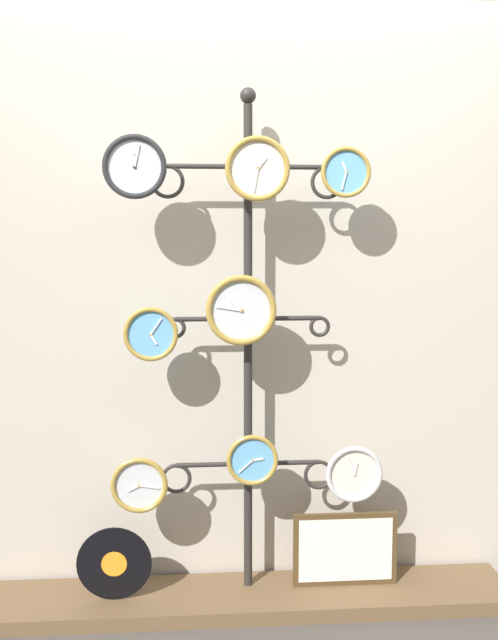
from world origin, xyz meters
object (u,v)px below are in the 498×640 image
at_px(clock_bottom_center, 252,460).
at_px(picture_frame, 345,549).
at_px(clock_top_left, 135,167).
at_px(vinyl_record, 114,564).
at_px(clock_middle_center, 241,310).
at_px(clock_top_right, 346,172).
at_px(clock_bottom_right, 354,474).
at_px(clock_bottom_left, 139,485).
at_px(clock_top_center, 257,169).
at_px(display_stand, 248,440).
at_px(clock_middle_left, 151,334).

bearing_deg(clock_bottom_center, picture_frame, 6.54).
xyz_separation_m(clock_top_left, vinyl_record, (-0.11, 0.02, -1.58)).
bearing_deg(clock_middle_center, clock_top_left, -177.80).
xyz_separation_m(clock_top_right, clock_bottom_right, (0.05, -0.01, -1.22)).
distance_m(clock_top_right, clock_bottom_left, 1.49).
bearing_deg(clock_top_center, clock_bottom_left, 179.07).
xyz_separation_m(display_stand, clock_top_right, (0.38, -0.08, 1.09)).
height_order(clock_top_right, vinyl_record, clock_top_right).
bearing_deg(display_stand, clock_bottom_center, -82.52).
bearing_deg(picture_frame, clock_bottom_left, -176.54).
bearing_deg(clock_middle_center, clock_bottom_left, 179.58).
bearing_deg(clock_top_center, vinyl_record, 179.14).
bearing_deg(clock_bottom_right, display_stand, 169.02).
distance_m(clock_bottom_right, vinyl_record, 1.04).
distance_m(clock_top_right, clock_bottom_right, 1.22).
bearing_deg(clock_top_center, display_stand, 107.01).
distance_m(clock_top_left, clock_bottom_left, 1.25).
bearing_deg(clock_top_right, clock_middle_center, -178.31).
distance_m(clock_bottom_left, clock_bottom_right, 0.87).
distance_m(clock_top_left, clock_bottom_right, 1.51).
bearing_deg(clock_top_left, clock_top_right, 1.94).
bearing_deg(clock_middle_center, display_stand, 68.94).
bearing_deg(vinyl_record, clock_bottom_center, 0.51).
bearing_deg(clock_middle_center, clock_middle_left, 178.42).
height_order(clock_top_center, vinyl_record, clock_top_center).
xyz_separation_m(clock_bottom_left, clock_bottom_right, (0.87, 0.00, 0.02)).
xyz_separation_m(clock_top_left, clock_bottom_right, (0.87, 0.02, -1.23)).
bearing_deg(clock_middle_center, clock_top_center, -4.24).
relative_size(display_stand, clock_bottom_right, 8.90).
bearing_deg(clock_bottom_center, clock_top_left, -176.88).
height_order(clock_top_center, picture_frame, clock_top_center).
distance_m(clock_bottom_center, vinyl_record, 0.70).
height_order(clock_top_center, clock_bottom_right, clock_top_center).
xyz_separation_m(clock_top_center, clock_bottom_center, (-0.02, 0.01, -1.16)).
distance_m(display_stand, clock_top_right, 1.15).
height_order(clock_top_center, clock_middle_left, clock_top_center).
bearing_deg(clock_middle_left, clock_bottom_right, -0.22).
height_order(display_stand, picture_frame, display_stand).
distance_m(display_stand, clock_top_center, 1.10).
xyz_separation_m(clock_top_center, clock_middle_left, (-0.42, 0.01, -0.64)).
distance_m(clock_top_right, clock_bottom_center, 1.20).
bearing_deg(clock_top_right, clock_bottom_center, -179.50).
bearing_deg(clock_top_right, clock_bottom_left, -179.36).
xyz_separation_m(clock_top_left, clock_top_center, (0.47, 0.01, -0.00)).
bearing_deg(clock_bottom_right, clock_bottom_center, 179.69).
bearing_deg(clock_bottom_left, clock_bottom_center, 0.75).
xyz_separation_m(clock_top_center, clock_top_right, (0.35, 0.02, -0.01)).
relative_size(clock_middle_center, clock_bottom_center, 1.33).
distance_m(clock_top_center, clock_middle_left, 0.76).
relative_size(display_stand, clock_top_center, 8.37).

